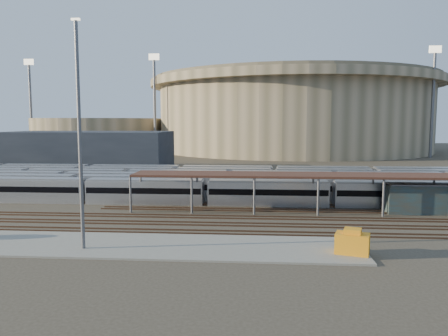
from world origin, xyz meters
TOP-DOWN VIEW (x-y plane):
  - ground at (0.00, 0.00)m, footprint 420.00×420.00m
  - apron at (-5.00, -15.00)m, footprint 50.00×9.00m
  - subway_trains at (-2.12, 18.50)m, footprint 122.66×23.90m
  - inspection_shed at (22.00, 4.00)m, footprint 60.30×6.00m
  - empty_tracks at (0.00, -5.00)m, footprint 170.00×9.62m
  - stadium at (25.00, 140.00)m, footprint 124.00×124.00m
  - secondary_arena at (-60.00, 130.00)m, footprint 56.00×56.00m
  - service_building at (-35.00, 55.00)m, footprint 42.00×20.00m
  - floodlight_0 at (-30.00, 110.00)m, footprint 4.00×1.00m
  - floodlight_1 at (-85.00, 120.00)m, footprint 4.00×1.00m
  - floodlight_2 at (70.00, 100.00)m, footprint 4.00×1.00m
  - floodlight_3 at (-10.00, 160.00)m, footprint 4.00×1.00m
  - teal_boxcar at (35.76, 4.00)m, footprint 16.75×3.30m
  - yard_light_pole at (-7.51, -16.64)m, footprint 0.80×0.36m
  - yellow_equipment at (18.50, -16.40)m, footprint 3.51×2.76m

SIDE VIEW (x-z plane):
  - ground at x=0.00m, z-range 0.00..0.00m
  - empty_tracks at x=0.00m, z-range 0.00..0.18m
  - apron at x=-5.00m, z-range 0.00..0.20m
  - yellow_equipment at x=18.50m, z-range 0.20..2.12m
  - subway_trains at x=-2.12m, z-range 0.00..3.60m
  - teal_boxcar at x=35.76m, z-range 0.00..3.91m
  - inspection_shed at x=22.00m, z-range 2.33..7.63m
  - service_building at x=-35.00m, z-range 0.00..10.00m
  - secondary_arena at x=-60.00m, z-range 0.00..14.00m
  - yard_light_pole at x=-7.51m, z-range 0.28..22.28m
  - stadium at x=25.00m, z-range 0.22..32.72m
  - floodlight_0 at x=-30.00m, z-range 1.45..39.85m
  - floodlight_1 at x=-85.00m, z-range 1.45..39.85m
  - floodlight_2 at x=70.00m, z-range 1.45..39.85m
  - floodlight_3 at x=-10.00m, z-range 1.45..39.85m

